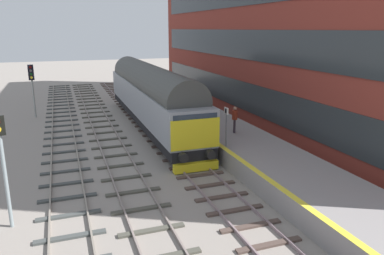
{
  "coord_description": "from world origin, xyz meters",
  "views": [
    {
      "loc": [
        -6.3,
        -21.73,
        7.25
      ],
      "look_at": [
        0.2,
        -3.53,
        2.08
      ],
      "focal_mm": 34.69,
      "sensor_mm": 36.0,
      "label": 1
    }
  ],
  "objects_px": {
    "diesel_locomotive": "(150,94)",
    "signal_post_near": "(3,160)",
    "platform_number_sign": "(226,121)",
    "signal_post_mid": "(32,83)",
    "waiting_passenger": "(235,117)"
  },
  "relations": [
    {
      "from": "diesel_locomotive",
      "to": "signal_post_near",
      "type": "xyz_separation_m",
      "value": [
        -8.48,
        -12.83,
        0.21
      ]
    },
    {
      "from": "platform_number_sign",
      "to": "signal_post_mid",
      "type": "bearing_deg",
      "value": 123.87
    },
    {
      "from": "diesel_locomotive",
      "to": "waiting_passenger",
      "type": "height_order",
      "value": "diesel_locomotive"
    },
    {
      "from": "signal_post_near",
      "to": "platform_number_sign",
      "type": "height_order",
      "value": "signal_post_near"
    },
    {
      "from": "diesel_locomotive",
      "to": "waiting_passenger",
      "type": "xyz_separation_m",
      "value": [
        3.61,
        -7.01,
        -0.5
      ]
    },
    {
      "from": "diesel_locomotive",
      "to": "signal_post_mid",
      "type": "xyz_separation_m",
      "value": [
        -8.48,
        6.18,
        0.39
      ]
    },
    {
      "from": "diesel_locomotive",
      "to": "platform_number_sign",
      "type": "relative_size",
      "value": 9.29
    },
    {
      "from": "signal_post_near",
      "to": "signal_post_mid",
      "type": "distance_m",
      "value": 19.01
    },
    {
      "from": "diesel_locomotive",
      "to": "signal_post_near",
      "type": "distance_m",
      "value": 15.39
    },
    {
      "from": "platform_number_sign",
      "to": "waiting_passenger",
      "type": "xyz_separation_m",
      "value": [
        1.66,
        2.35,
        -0.44
      ]
    },
    {
      "from": "diesel_locomotive",
      "to": "signal_post_near",
      "type": "height_order",
      "value": "diesel_locomotive"
    },
    {
      "from": "signal_post_near",
      "to": "platform_number_sign",
      "type": "distance_m",
      "value": 10.99
    },
    {
      "from": "signal_post_mid",
      "to": "platform_number_sign",
      "type": "xyz_separation_m",
      "value": [
        10.43,
        -15.54,
        -0.45
      ]
    },
    {
      "from": "signal_post_mid",
      "to": "waiting_passenger",
      "type": "distance_m",
      "value": 17.91
    },
    {
      "from": "signal_post_mid",
      "to": "waiting_passenger",
      "type": "relative_size",
      "value": 2.69
    }
  ]
}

